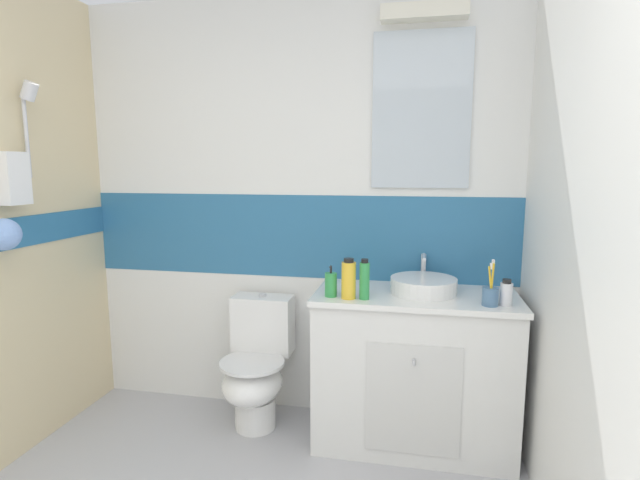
# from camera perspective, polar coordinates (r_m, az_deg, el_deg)

# --- Properties ---
(wall_back_tiled) EXTENTS (3.20, 0.20, 2.50)m
(wall_back_tiled) POSITION_cam_1_polar(r_m,az_deg,el_deg) (2.94, -2.53, 3.69)
(wall_back_tiled) COLOR white
(wall_back_tiled) RESTS_ON ground_plane
(wall_right_plain) EXTENTS (0.10, 3.48, 2.50)m
(wall_right_plain) POSITION_cam_1_polar(r_m,az_deg,el_deg) (1.74, 32.51, -1.50)
(wall_right_plain) COLOR white
(wall_right_plain) RESTS_ON ground_plane
(vanity_cabinet) EXTENTS (1.06, 0.53, 0.85)m
(vanity_cabinet) POSITION_cam_1_polar(r_m,az_deg,el_deg) (2.77, 10.99, -14.71)
(vanity_cabinet) COLOR silver
(vanity_cabinet) RESTS_ON ground_plane
(sink_basin) EXTENTS (0.35, 0.39, 0.18)m
(sink_basin) POSITION_cam_1_polar(r_m,az_deg,el_deg) (2.64, 12.14, -5.15)
(sink_basin) COLOR white
(sink_basin) RESTS_ON vanity_cabinet
(toilet) EXTENTS (0.37, 0.50, 0.76)m
(toilet) POSITION_cam_1_polar(r_m,az_deg,el_deg) (2.94, -7.52, -14.67)
(toilet) COLOR white
(toilet) RESTS_ON ground_plane
(toothbrush_cup) EXTENTS (0.08, 0.08, 0.23)m
(toothbrush_cup) POSITION_cam_1_polar(r_m,az_deg,el_deg) (2.48, 19.49, -6.15)
(toothbrush_cup) COLOR #4C7299
(toothbrush_cup) RESTS_ON vanity_cabinet
(soap_dispenser) EXTENTS (0.06, 0.06, 0.16)m
(soap_dispenser) POSITION_cam_1_polar(r_m,az_deg,el_deg) (2.51, 1.29, -5.29)
(soap_dispenser) COLOR green
(soap_dispenser) RESTS_ON vanity_cabinet
(shampoo_bottle_tall) EXTENTS (0.05, 0.05, 0.21)m
(shampoo_bottle_tall) POSITION_cam_1_polar(r_m,az_deg,el_deg) (2.46, 5.28, -4.73)
(shampoo_bottle_tall) COLOR green
(shampoo_bottle_tall) RESTS_ON vanity_cabinet
(lotion_bottle_short) EXTENTS (0.06, 0.06, 0.13)m
(lotion_bottle_short) POSITION_cam_1_polar(r_m,az_deg,el_deg) (2.51, 21.15, -5.89)
(lotion_bottle_short) COLOR white
(lotion_bottle_short) RESTS_ON vanity_cabinet
(mouthwash_bottle) EXTENTS (0.07, 0.07, 0.21)m
(mouthwash_bottle) POSITION_cam_1_polar(r_m,az_deg,el_deg) (2.46, 3.40, -4.67)
(mouthwash_bottle) COLOR yellow
(mouthwash_bottle) RESTS_ON vanity_cabinet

